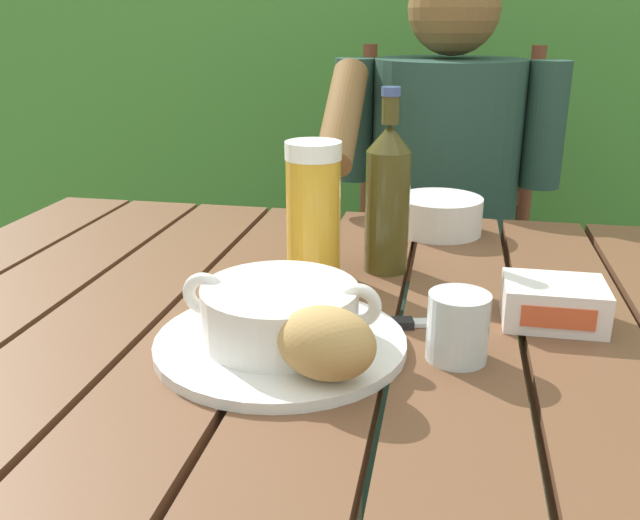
% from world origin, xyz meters
% --- Properties ---
extents(dining_table, '(1.28, 1.00, 0.76)m').
position_xyz_m(dining_table, '(-0.00, 0.00, 0.67)').
color(dining_table, brown).
rests_on(dining_table, ground_plane).
extents(chair_near_diner, '(0.45, 0.40, 1.04)m').
position_xyz_m(chair_near_diner, '(0.11, 0.94, 0.50)').
color(chair_near_diner, brown).
rests_on(chair_near_diner, ground_plane).
extents(person_eating, '(0.48, 0.47, 1.23)m').
position_xyz_m(person_eating, '(0.11, 0.74, 0.72)').
color(person_eating, '#254337').
rests_on(person_eating, ground_plane).
extents(serving_plate, '(0.28, 0.28, 0.01)m').
position_xyz_m(serving_plate, '(-0.05, -0.07, 0.76)').
color(serving_plate, white).
rests_on(serving_plate, dining_table).
extents(soup_bowl, '(0.22, 0.17, 0.07)m').
position_xyz_m(soup_bowl, '(-0.05, -0.07, 0.80)').
color(soup_bowl, white).
rests_on(soup_bowl, serving_plate).
extents(bread_roll, '(0.11, 0.09, 0.07)m').
position_xyz_m(bread_roll, '(0.02, -0.15, 0.80)').
color(bread_roll, tan).
rests_on(bread_roll, serving_plate).
extents(beer_glass, '(0.08, 0.08, 0.19)m').
position_xyz_m(beer_glass, '(-0.06, 0.15, 0.85)').
color(beer_glass, gold).
rests_on(beer_glass, dining_table).
extents(beer_bottle, '(0.06, 0.06, 0.26)m').
position_xyz_m(beer_bottle, '(0.04, 0.20, 0.86)').
color(beer_bottle, '#433B17').
rests_on(beer_bottle, dining_table).
extents(water_glass_small, '(0.07, 0.07, 0.07)m').
position_xyz_m(water_glass_small, '(0.14, -0.06, 0.79)').
color(water_glass_small, silver).
rests_on(water_glass_small, dining_table).
extents(butter_tub, '(0.12, 0.09, 0.05)m').
position_xyz_m(butter_tub, '(0.25, 0.05, 0.78)').
color(butter_tub, white).
rests_on(butter_tub, dining_table).
extents(table_knife, '(0.14, 0.05, 0.01)m').
position_xyz_m(table_knife, '(0.09, 0.01, 0.76)').
color(table_knife, silver).
rests_on(table_knife, dining_table).
extents(diner_bowl, '(0.14, 0.14, 0.06)m').
position_xyz_m(diner_bowl, '(0.11, 0.40, 0.79)').
color(diner_bowl, white).
rests_on(diner_bowl, dining_table).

